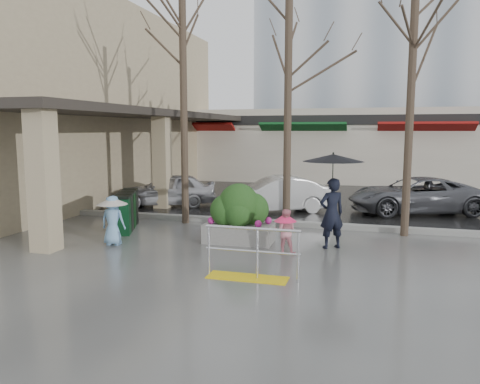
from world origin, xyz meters
The scene contains 21 objects.
ground centered at (0.00, 0.00, 0.00)m, with size 120.00×120.00×0.00m, color #51514F.
street_asphalt centered at (0.00, 22.00, 0.01)m, with size 120.00×36.00×0.01m, color black.
curb centered at (0.00, 4.00, 0.07)m, with size 120.00×0.30×0.15m, color gray.
near_building centered at (-9.00, 8.00, 4.00)m, with size 6.00×18.00×8.00m, color tan.
canopy_slab centered at (-4.80, 8.00, 3.62)m, with size 2.80×18.00×0.25m, color #2D2823.
pillar_front centered at (-3.90, -0.50, 1.75)m, with size 0.55×0.55×3.50m, color tan.
pillar_back centered at (-3.90, 6.00, 1.75)m, with size 0.55×0.55×3.50m, color tan.
storefront_row centered at (2.00, 17.97, 2.01)m, with size 34.00×6.74×4.00m.
office_tower centered at (4.00, 30.00, 12.50)m, with size 18.00×12.00×25.00m, color #8C99A8.
handrail centered at (1.36, -1.20, 0.38)m, with size 1.90×0.50×1.03m.
tree_west centered at (-2.00, 3.60, 5.08)m, with size 3.20×3.20×6.80m.
tree_midwest centered at (1.20, 3.60, 5.23)m, with size 3.20×3.20×7.00m.
tree_mideast centered at (4.50, 3.60, 4.86)m, with size 3.20×3.20×6.50m.
woman centered at (2.67, 1.65, 1.50)m, with size 1.48×1.48×2.36m.
child_pink centered at (1.68, 0.80, 0.60)m, with size 0.55×0.53×1.07m.
child_blue centered at (-2.67, 0.47, 0.76)m, with size 0.77×0.77×1.26m.
planter centered at (0.33, 1.60, 0.73)m, with size 1.78×1.04×1.54m.
news_boxes centered at (-3.29, 2.26, 0.55)m, with size 1.11×2.00×1.10m.
car_a centered at (-3.92, 6.45, 0.63)m, with size 1.49×3.70×1.26m, color silver.
car_b centered at (0.32, 6.25, 0.63)m, with size 1.33×3.82×1.26m, color beige.
car_c centered at (5.05, 7.40, 0.63)m, with size 2.09×4.53×1.26m, color #5A5C62.
Camera 1 is at (3.60, -9.80, 2.90)m, focal length 35.00 mm.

